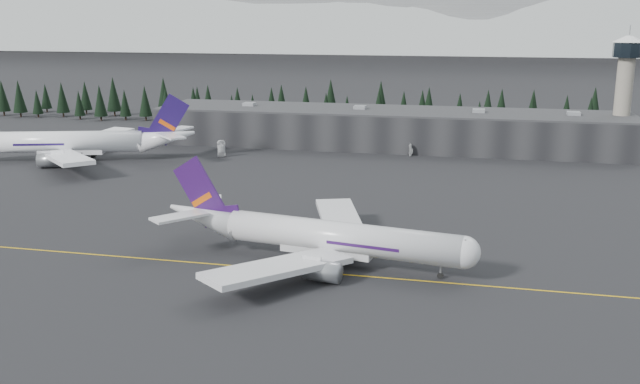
% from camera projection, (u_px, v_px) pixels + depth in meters
% --- Properties ---
extents(ground, '(1400.00, 1400.00, 0.00)m').
position_uv_depth(ground, '(295.00, 267.00, 127.81)').
color(ground, black).
rests_on(ground, ground).
extents(taxiline, '(400.00, 0.40, 0.02)m').
position_uv_depth(taxiline, '(292.00, 270.00, 125.91)').
color(taxiline, gold).
rests_on(taxiline, ground).
extents(terminal, '(160.00, 30.00, 12.60)m').
position_uv_depth(terminal, '(388.00, 128.00, 244.54)').
color(terminal, black).
rests_on(terminal, ground).
extents(control_tower, '(10.00, 10.00, 37.70)m').
position_uv_depth(control_tower, '(625.00, 81.00, 226.98)').
color(control_tower, gray).
rests_on(control_tower, ground).
extents(treeline, '(360.00, 20.00, 15.00)m').
position_uv_depth(treeline, '(401.00, 111.00, 279.26)').
color(treeline, black).
rests_on(treeline, ground).
extents(mountain_ridge, '(4400.00, 900.00, 420.00)m').
position_uv_depth(mountain_ridge, '(465.00, 46.00, 1073.82)').
color(mountain_ridge, white).
rests_on(mountain_ridge, ground).
extents(jet_main, '(60.70, 55.63, 17.94)m').
position_uv_depth(jet_main, '(314.00, 235.00, 129.38)').
color(jet_main, silver).
rests_on(jet_main, ground).
extents(jet_parked, '(68.59, 62.09, 20.64)m').
position_uv_depth(jet_parked, '(80.00, 142.00, 220.02)').
color(jet_parked, white).
rests_on(jet_parked, ground).
extents(gse_vehicle_a, '(4.36, 6.04, 1.53)m').
position_uv_depth(gse_vehicle_a, '(222.00, 155.00, 226.85)').
color(gse_vehicle_a, silver).
rests_on(gse_vehicle_a, ground).
extents(gse_vehicle_b, '(4.20, 2.14, 1.37)m').
position_uv_depth(gse_vehicle_b, '(411.00, 154.00, 228.37)').
color(gse_vehicle_b, silver).
rests_on(gse_vehicle_b, ground).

